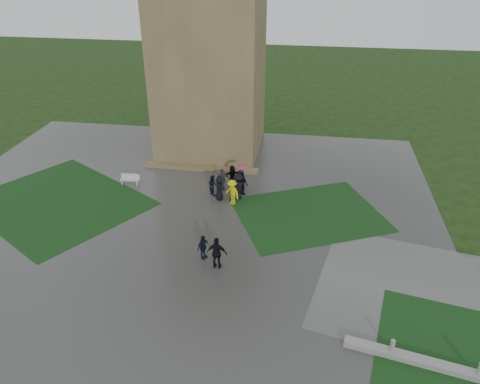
# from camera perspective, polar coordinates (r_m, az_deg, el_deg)

# --- Properties ---
(ground) EXTENTS (120.00, 120.00, 0.00)m
(ground) POSITION_cam_1_polar(r_m,az_deg,el_deg) (27.92, -9.65, -6.63)
(ground) COLOR black
(plaza) EXTENTS (34.00, 34.00, 0.02)m
(plaza) POSITION_cam_1_polar(r_m,az_deg,el_deg) (29.48, -8.50, -4.41)
(plaza) COLOR #373734
(plaza) RESTS_ON ground
(lawn_inset_left) EXTENTS (14.10, 13.46, 0.01)m
(lawn_inset_left) POSITION_cam_1_polar(r_m,az_deg,el_deg) (34.28, -21.28, -1.16)
(lawn_inset_left) COLOR black
(lawn_inset_left) RESTS_ON plaza
(lawn_inset_right) EXTENTS (11.12, 10.15, 0.01)m
(lawn_inset_right) POSITION_cam_1_polar(r_m,az_deg,el_deg) (30.90, 8.41, -2.70)
(lawn_inset_right) COLOR black
(lawn_inset_right) RESTS_ON plaza
(tower) EXTENTS (8.00, 8.00, 18.00)m
(tower) POSITION_cam_1_polar(r_m,az_deg,el_deg) (38.00, -3.75, 18.04)
(tower) COLOR brown
(tower) RESTS_ON ground
(tower_plinth) EXTENTS (9.00, 0.80, 0.22)m
(tower_plinth) POSITION_cam_1_polar(r_m,az_deg,el_deg) (36.65, -4.75, 2.97)
(tower_plinth) COLOR brown
(tower_plinth) RESTS_ON plaza
(bench) EXTENTS (1.39, 0.48, 0.80)m
(bench) POSITION_cam_1_polar(r_m,az_deg,el_deg) (35.03, -13.26, 1.54)
(bench) COLOR beige
(bench) RESTS_ON plaza
(visitor_cluster) EXTENTS (3.01, 3.99, 2.54)m
(visitor_cluster) POSITION_cam_1_polar(r_m,az_deg,el_deg) (32.43, -1.06, 1.23)
(visitor_cluster) COLOR black
(visitor_cluster) RESTS_ON plaza
(pedestrian_mid) EXTENTS (0.86, 1.00, 1.49)m
(pedestrian_mid) POSITION_cam_1_polar(r_m,az_deg,el_deg) (26.29, -4.52, -6.69)
(pedestrian_mid) COLOR black
(pedestrian_mid) RESTS_ON plaza
(pedestrian_near) EXTENTS (1.15, 0.69, 1.90)m
(pedestrian_near) POSITION_cam_1_polar(r_m,az_deg,el_deg) (25.42, -2.82, -7.45)
(pedestrian_near) COLOR black
(pedestrian_near) RESTS_ON plaza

